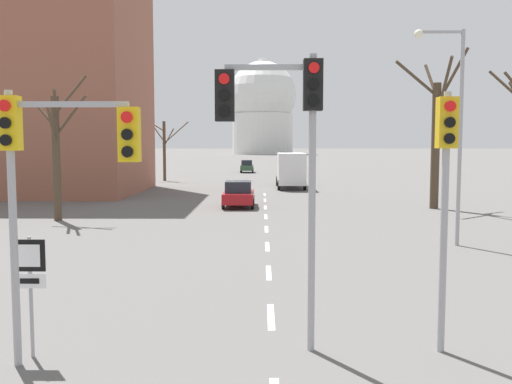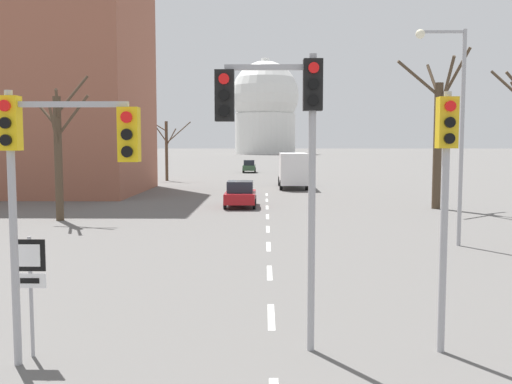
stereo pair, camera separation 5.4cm
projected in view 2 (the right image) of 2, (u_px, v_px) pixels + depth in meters
lane_stripe_1 at (271, 316)px, 13.29m from camera, size 0.16×2.00×0.01m
lane_stripe_2 at (270, 273)px, 17.78m from camera, size 0.16×2.00×0.01m
lane_stripe_3 at (269, 246)px, 22.26m from camera, size 0.16×2.00×0.01m
lane_stripe_4 at (268, 229)px, 26.74m from camera, size 0.16×2.00×0.01m
lane_stripe_5 at (267, 217)px, 31.22m from camera, size 0.16×2.00×0.01m
lane_stripe_6 at (267, 207)px, 35.71m from camera, size 0.16×2.00×0.01m
lane_stripe_7 at (267, 200)px, 40.19m from camera, size 0.16×2.00×0.01m
lane_stripe_8 at (267, 194)px, 44.67m from camera, size 0.16×2.00×0.01m
traffic_signal_near_left at (52, 158)px, 10.08m from camera, size 2.48×0.34×4.97m
traffic_signal_centre_tall at (283, 128)px, 10.77m from camera, size 2.02×0.34×5.71m
traffic_signal_near_right at (446, 172)px, 10.76m from camera, size 0.36×0.34×5.00m
route_sign_post at (30, 276)px, 10.67m from camera, size 0.60×0.08×2.30m
street_lamp_right at (454, 115)px, 22.03m from camera, size 1.96×0.36×8.38m
sedan_near_left at (240, 194)px, 35.88m from camera, size 1.96×4.11×1.65m
sedan_near_right at (249, 166)px, 77.56m from camera, size 1.75×4.26×1.70m
sedan_mid_centre at (292, 168)px, 71.73m from camera, size 1.91×4.50×1.62m
delivery_truck at (293, 169)px, 50.81m from camera, size 2.44×7.20×3.14m
bare_tree_left_near at (59, 150)px, 29.40m from camera, size 3.16×2.83×7.61m
bare_tree_left_far at (167, 147)px, 60.54m from camera, size 4.75×2.43×6.90m
bare_tree_right_far at (438, 133)px, 34.65m from camera, size 4.15×4.19×9.59m
capitol_dome at (265, 108)px, 203.56m from camera, size 24.02×24.02×33.92m
apartment_block_left at (28, 74)px, 45.71m from camera, size 18.00×14.00×19.03m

